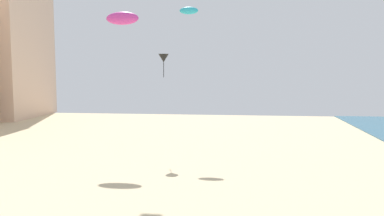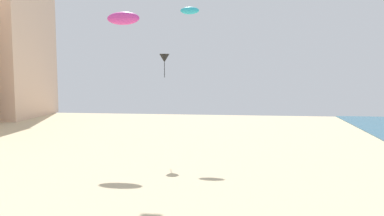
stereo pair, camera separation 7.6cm
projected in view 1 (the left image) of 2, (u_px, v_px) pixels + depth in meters
name	position (u px, v px, depth m)	size (l,w,h in m)	color
kite_magenta_parafoil	(122.00, 18.00, 33.74)	(2.80, 0.78, 1.09)	#DB3D9E
kite_black_delta	(164.00, 58.00, 33.81)	(0.87, 0.87, 1.98)	black
kite_cyan_parafoil_2	(189.00, 11.00, 35.98)	(1.70, 0.47, 0.66)	#2DB7CC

